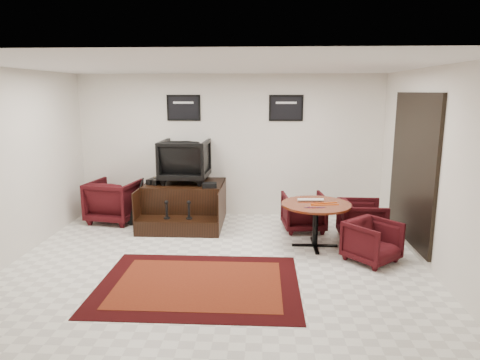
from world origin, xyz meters
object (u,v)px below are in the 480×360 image
table_chair_window (362,219)px  shine_podium (185,205)px  meeting_table (316,209)px  armchair_side (114,199)px  table_chair_corner (372,239)px  table_chair_back (304,210)px  shine_chair (185,158)px

table_chair_window → shine_podium: bearing=76.2°
shine_podium → table_chair_window: 3.26m
meeting_table → table_chair_window: table_chair_window is taller
shine_podium → armchair_side: 1.37m
armchair_side → table_chair_corner: bearing=167.8°
shine_podium → meeting_table: (2.33, -1.18, 0.28)m
table_chair_back → shine_chair: bearing=-18.5°
shine_chair → table_chair_window: shine_chair is taller
shine_chair → table_chair_corner: (3.09, -1.91, -0.88)m
meeting_table → table_chair_corner: (0.76, -0.58, -0.29)m
shine_chair → table_chair_window: bearing=165.0°
shine_chair → table_chair_back: size_ratio=1.22×
table_chair_back → table_chair_corner: bearing=114.8°
shine_podium → table_chair_back: 2.25m
table_chair_back → table_chair_window: bearing=146.1°
meeting_table → armchair_side: bearing=162.0°
shine_chair → armchair_side: shine_chair is taller
meeting_table → table_chair_window: size_ratio=1.48×
shine_podium → meeting_table: bearing=-26.8°
table_chair_corner → armchair_side: bearing=117.0°
meeting_table → table_chair_corner: 1.00m
shine_podium → table_chair_window: size_ratio=2.06×
shine_podium → table_chair_window: bearing=-14.5°
shine_podium → meeting_table: 2.63m
shine_chair → table_chair_back: 2.42m
table_chair_back → table_chair_corner: table_chair_back is taller
meeting_table → table_chair_back: table_chair_back is taller
table_chair_back → table_chair_window: (0.93, -0.49, -0.00)m
armchair_side → table_chair_window: 4.60m
table_chair_back → table_chair_corner: (0.87, -1.43, -0.03)m
shine_podium → armchair_side: size_ratio=1.72×
table_chair_back → meeting_table: bearing=90.9°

